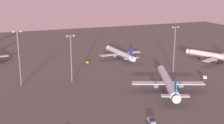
% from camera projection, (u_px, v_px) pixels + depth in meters
% --- Properties ---
extents(ground_plane, '(416.00, 416.00, 0.00)m').
position_uv_depth(ground_plane, '(134.00, 85.00, 153.65)').
color(ground_plane, '#56544F').
extents(airplane_mid_apron, '(34.07, 43.19, 11.60)m').
position_uv_depth(airplane_mid_apron, '(168.00, 83.00, 144.12)').
color(airplane_mid_apron, silver).
rests_on(airplane_mid_apron, ground).
extents(airplane_near_gate, '(32.73, 41.42, 11.27)m').
position_uv_depth(airplane_near_gate, '(217.00, 57.00, 196.21)').
color(airplane_near_gate, white).
rests_on(airplane_near_gate, ground).
extents(airplane_terminal_side, '(30.87, 39.63, 10.16)m').
position_uv_depth(airplane_terminal_side, '(120.00, 53.00, 206.88)').
color(airplane_terminal_side, silver).
rests_on(airplane_terminal_side, ground).
extents(cargo_loader, '(2.20, 4.24, 2.25)m').
position_uv_depth(cargo_loader, '(151.00, 121.00, 111.05)').
color(cargo_loader, gray).
rests_on(cargo_loader, ground).
extents(baggage_tractor, '(3.77, 4.56, 2.25)m').
position_uv_depth(baggage_tractor, '(204.00, 77.00, 163.90)').
color(baggage_tractor, white).
rests_on(baggage_tractor, ground).
extents(pushback_tug, '(2.36, 3.37, 2.05)m').
position_uv_depth(pushback_tug, '(87.00, 62.00, 195.15)').
color(pushback_tug, yellow).
rests_on(pushback_tug, ground).
extents(apron_light_central, '(4.80, 0.90, 25.49)m').
position_uv_depth(apron_light_central, '(71.00, 55.00, 155.56)').
color(apron_light_central, slate).
rests_on(apron_light_central, ground).
extents(apron_light_east, '(4.80, 0.90, 28.70)m').
position_uv_depth(apron_light_east, '(19.00, 55.00, 149.31)').
color(apron_light_east, slate).
rests_on(apron_light_east, ground).
extents(apron_light_west, '(4.80, 0.90, 27.42)m').
position_uv_depth(apron_light_west, '(174.00, 46.00, 173.32)').
color(apron_light_west, slate).
rests_on(apron_light_west, ground).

